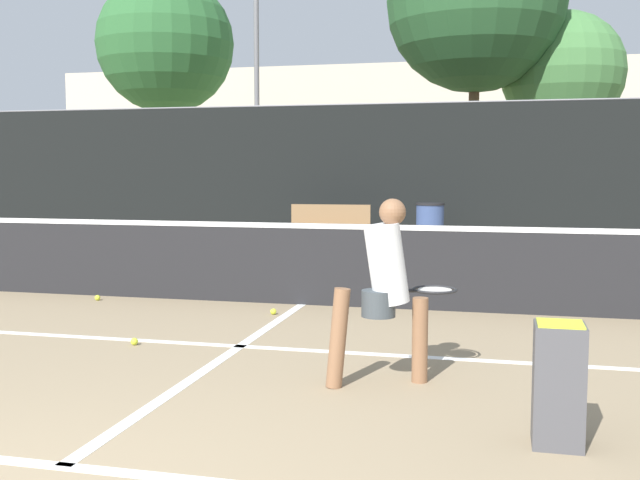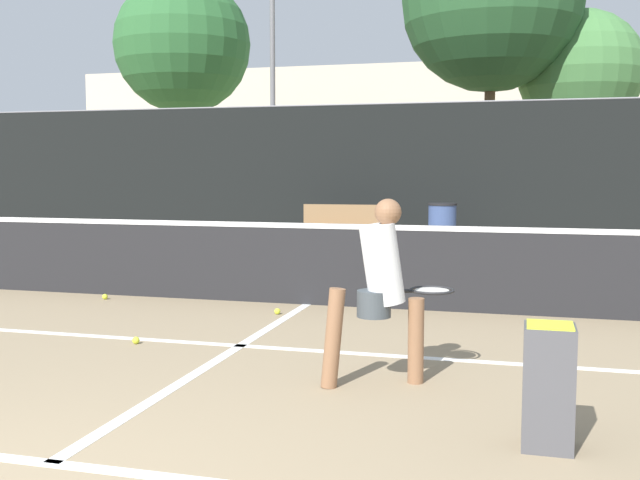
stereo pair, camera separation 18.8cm
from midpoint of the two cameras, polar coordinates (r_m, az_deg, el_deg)
The scene contains 18 objects.
court_baseline_near at distance 4.38m, azimuth -20.24°, elevation -15.87°, with size 11.00×0.10×0.01m, color white.
court_service_line at distance 6.75m, azimuth -6.91°, elevation -8.03°, with size 8.25×0.10×0.01m, color white.
court_center_mark at distance 6.46m, azimuth -7.94°, elevation -8.67°, with size 0.10×4.89×0.01m, color white.
net at distance 8.65m, azimuth -2.02°, elevation -1.60°, with size 11.09×0.09×1.07m.
fence_back at distance 15.95m, azimuth 5.31°, elevation 5.06°, with size 24.00×0.06×2.96m.
player_practicing at distance 5.44m, azimuth 4.04°, elevation -3.33°, with size 0.98×0.86×1.36m.
tennis_ball_scattered_1 at distance 8.15m, azimuth -4.24°, elevation -5.46°, with size 0.07×0.07×0.07m, color #D1E033.
tennis_ball_scattered_2 at distance 6.97m, azimuth -14.72°, elevation -7.49°, with size 0.07×0.07×0.07m, color #D1E033.
tennis_ball_scattered_5 at distance 9.39m, azimuth -17.15°, elevation -4.23°, with size 0.07×0.07×0.07m, color #D1E033.
ball_hopper at distance 4.49m, azimuth 16.57°, elevation -10.30°, with size 0.28×0.28×0.71m.
courtside_bench at distance 14.94m, azimuth 0.39°, elevation 1.20°, with size 1.63×0.48×0.86m.
trash_bin at distance 14.63m, azimuth 8.01°, elevation 1.03°, with size 0.56×0.56×0.92m.
parked_car at distance 18.92m, azimuth 3.74°, elevation 2.37°, with size 1.66×4.40×1.34m.
floodlight_mast at distance 24.22m, azimuth -5.11°, elevation 16.64°, with size 1.10×0.24×10.14m.
tree_west at distance 26.03m, azimuth -11.89°, elevation 14.37°, with size 4.51×4.51×7.93m.
tree_mid at distance 21.97m, azimuth 17.78°, elevation 12.00°, with size 3.33×3.33×5.86m.
tree_east at distance 21.24m, azimuth 11.53°, elevation 17.30°, with size 4.76×4.76×8.37m.
building_far at distance 33.40m, azimuth 9.74°, elevation 7.88°, with size 36.00×2.40×6.08m, color beige.
Camera 1 is at (2.23, -2.27, 1.57)m, focal length 42.00 mm.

